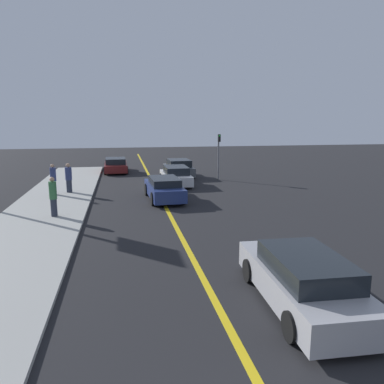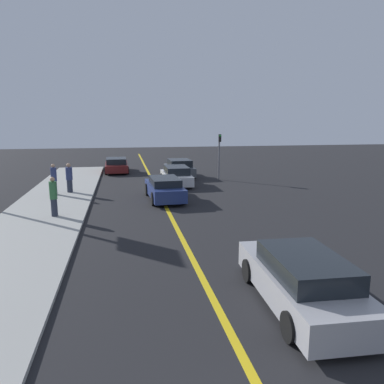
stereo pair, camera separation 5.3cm
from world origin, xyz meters
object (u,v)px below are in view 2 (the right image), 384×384
(car_far_distant, at_px, (176,176))
(pedestrian_mid_group, at_px, (53,196))
(car_ahead_center, at_px, (165,188))
(traffic_light, at_px, (219,152))
(pedestrian_by_sign, at_px, (69,178))
(car_oncoming_far, at_px, (117,165))
(car_parked_left_lot, at_px, (179,168))
(car_near_right_lane, at_px, (301,280))
(pedestrian_far_standing, at_px, (54,179))

(car_far_distant, bearing_deg, pedestrian_mid_group, -130.53)
(car_ahead_center, height_order, traffic_light, traffic_light)
(car_far_distant, relative_size, pedestrian_by_sign, 2.53)
(car_oncoming_far, bearing_deg, car_far_distant, -60.90)
(car_ahead_center, bearing_deg, car_parked_left_lot, 72.97)
(car_far_distant, xyz_separation_m, pedestrian_mid_group, (-6.79, -8.03, 0.41))
(car_oncoming_far, xyz_separation_m, pedestrian_by_sign, (-2.69, -9.35, 0.40))
(car_oncoming_far, bearing_deg, car_ahead_center, -77.82)
(car_near_right_lane, relative_size, car_far_distant, 1.06)
(pedestrian_far_standing, bearing_deg, pedestrian_mid_group, -80.79)
(car_parked_left_lot, bearing_deg, car_near_right_lane, -93.00)
(car_near_right_lane, bearing_deg, car_parked_left_lot, 91.50)
(car_parked_left_lot, distance_m, pedestrian_mid_group, 13.81)
(car_oncoming_far, bearing_deg, pedestrian_mid_group, -100.72)
(pedestrian_far_standing, bearing_deg, car_oncoming_far, 70.72)
(car_near_right_lane, xyz_separation_m, pedestrian_mid_group, (-7.30, 9.68, 0.38))
(car_oncoming_far, relative_size, pedestrian_mid_group, 2.44)
(car_near_right_lane, distance_m, car_ahead_center, 13.03)
(car_far_distant, bearing_deg, pedestrian_far_standing, -160.69)
(car_far_distant, relative_size, car_oncoming_far, 1.01)
(car_ahead_center, xyz_separation_m, car_oncoming_far, (-2.81, 12.02, -0.04))
(pedestrian_mid_group, bearing_deg, car_near_right_lane, -52.98)
(pedestrian_by_sign, bearing_deg, traffic_light, 19.26)
(pedestrian_mid_group, xyz_separation_m, pedestrian_by_sign, (-0.07, 5.89, -0.03))
(traffic_light, bearing_deg, car_oncoming_far, 142.98)
(car_ahead_center, height_order, car_oncoming_far, car_ahead_center)
(pedestrian_far_standing, xyz_separation_m, traffic_light, (11.10, 4.19, 1.10))
(car_ahead_center, bearing_deg, car_near_right_lane, -84.55)
(car_near_right_lane, height_order, pedestrian_far_standing, pedestrian_far_standing)
(pedestrian_by_sign, bearing_deg, car_parked_left_lot, 36.70)
(car_near_right_lane, xyz_separation_m, pedestrian_by_sign, (-7.37, 15.57, 0.35))
(pedestrian_mid_group, bearing_deg, car_far_distant, 49.79)
(car_oncoming_far, height_order, pedestrian_by_sign, pedestrian_by_sign)
(pedestrian_far_standing, bearing_deg, pedestrian_by_sign, 36.62)
(car_ahead_center, height_order, car_far_distant, car_far_distant)
(pedestrian_by_sign, bearing_deg, car_ahead_center, -25.88)
(car_near_right_lane, distance_m, pedestrian_mid_group, 12.13)
(car_parked_left_lot, height_order, car_oncoming_far, car_parked_left_lot)
(car_far_distant, xyz_separation_m, pedestrian_by_sign, (-6.86, -2.14, 0.38))
(car_near_right_lane, bearing_deg, pedestrian_mid_group, 129.19)
(car_oncoming_far, bearing_deg, pedestrian_by_sign, -107.01)
(car_parked_left_lot, distance_m, car_oncoming_far, 6.15)
(car_near_right_lane, bearing_deg, car_far_distant, 93.80)
(car_ahead_center, xyz_separation_m, traffic_light, (4.81, 6.27, 1.49))
(car_far_distant, relative_size, traffic_light, 1.31)
(car_far_distant, height_order, pedestrian_by_sign, pedestrian_by_sign)
(pedestrian_by_sign, bearing_deg, car_oncoming_far, 73.97)
(car_near_right_lane, xyz_separation_m, car_far_distant, (-0.51, 17.71, -0.03))
(car_near_right_lane, xyz_separation_m, car_oncoming_far, (-4.68, 24.92, -0.06))
(car_parked_left_lot, height_order, pedestrian_mid_group, pedestrian_mid_group)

